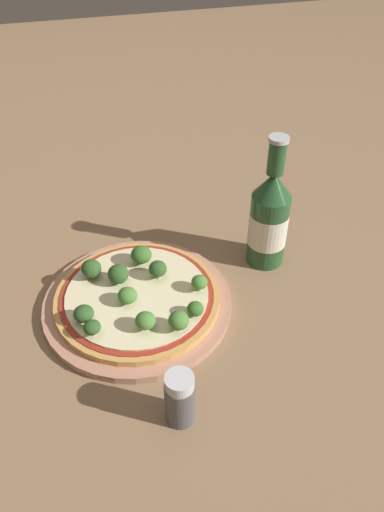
{
  "coord_description": "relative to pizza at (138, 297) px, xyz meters",
  "views": [
    {
      "loc": [
        -0.06,
        -0.52,
        0.54
      ],
      "look_at": [
        0.09,
        0.02,
        0.06
      ],
      "focal_mm": 35.0,
      "sensor_mm": 36.0,
      "label": 1
    }
  ],
  "objects": [
    {
      "name": "beer_bottle",
      "position": [
        0.22,
        0.05,
        0.06
      ],
      "size": [
        0.06,
        0.06,
        0.22
      ],
      "color": "#234C28",
      "rests_on": "ground_plane"
    },
    {
      "name": "broccoli_floret_10",
      "position": [
        -0.02,
        0.03,
        0.02
      ],
      "size": [
        0.03,
        0.03,
        0.03
      ],
      "color": "#89A866",
      "rests_on": "pizza"
    },
    {
      "name": "broccoli_floret_5",
      "position": [
        -0.08,
        -0.03,
        0.02
      ],
      "size": [
        0.03,
        0.03,
        0.02
      ],
      "color": "#89A866",
      "rests_on": "pizza"
    },
    {
      "name": "broccoli_floret_0",
      "position": [
        -0.07,
        -0.06,
        0.02
      ],
      "size": [
        0.02,
        0.02,
        0.02
      ],
      "color": "#89A866",
      "rests_on": "pizza"
    },
    {
      "name": "broccoli_floret_1",
      "position": [
        -0.02,
        -0.02,
        0.02
      ],
      "size": [
        0.03,
        0.03,
        0.03
      ],
      "color": "#89A866",
      "rests_on": "pizza"
    },
    {
      "name": "plate",
      "position": [
        -0.0,
        -0.0,
        -0.01
      ],
      "size": [
        0.28,
        0.28,
        0.01
      ],
      "color": "tan",
      "rests_on": "ground_plane"
    },
    {
      "name": "ground_plane",
      "position": [
        -0.0,
        0.0,
        -0.02
      ],
      "size": [
        3.0,
        3.0,
        0.0
      ],
      "primitive_type": "plane",
      "color": "#846647"
    },
    {
      "name": "broccoli_floret_2",
      "position": [
        -0.06,
        0.05,
        0.02
      ],
      "size": [
        0.03,
        0.03,
        0.03
      ],
      "color": "#89A866",
      "rests_on": "pizza"
    },
    {
      "name": "broccoli_floret_3",
      "position": [
        0.09,
        -0.02,
        0.02
      ],
      "size": [
        0.02,
        0.02,
        0.03
      ],
      "color": "#89A866",
      "rests_on": "pizza"
    },
    {
      "name": "broccoli_floret_9",
      "position": [
        0.07,
        -0.06,
        0.02
      ],
      "size": [
        0.02,
        0.02,
        0.02
      ],
      "color": "#89A866",
      "rests_on": "pizza"
    },
    {
      "name": "pepper_shaker",
      "position": [
        0.02,
        -0.19,
        0.02
      ],
      "size": [
        0.04,
        0.04,
        0.08
      ],
      "color": "#4C4C51",
      "rests_on": "ground_plane"
    },
    {
      "name": "broccoli_floret_4",
      "position": [
        0.04,
        0.03,
        0.02
      ],
      "size": [
        0.03,
        0.03,
        0.03
      ],
      "color": "#89A866",
      "rests_on": "pizza"
    },
    {
      "name": "broccoli_floret_7",
      "position": [
        0.02,
        0.06,
        0.02
      ],
      "size": [
        0.03,
        0.03,
        0.03
      ],
      "color": "#89A866",
      "rests_on": "pizza"
    },
    {
      "name": "broccoli_floret_8",
      "position": [
        -0.0,
        -0.07,
        0.02
      ],
      "size": [
        0.03,
        0.03,
        0.03
      ],
      "color": "#89A866",
      "rests_on": "pizza"
    },
    {
      "name": "broccoli_floret_6",
      "position": [
        0.04,
        -0.08,
        0.02
      ],
      "size": [
        0.03,
        0.03,
        0.03
      ],
      "color": "#89A866",
      "rests_on": "pizza"
    },
    {
      "name": "pizza",
      "position": [
        0.0,
        0.0,
        0.0
      ],
      "size": [
        0.24,
        0.24,
        0.01
      ],
      "color": "tan",
      "rests_on": "plate"
    }
  ]
}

